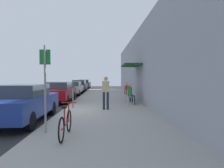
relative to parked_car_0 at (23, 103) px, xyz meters
The scene contains 18 objects.
ground_plane 2.28m from the parked_car_0, 59.23° to the left, with size 60.00×60.00×0.00m, color #2D2D30.
sidewalk_slab 5.15m from the parked_car_0, 48.95° to the left, with size 4.50×32.00×0.12m, color #9E9B93.
building_facade 7.15m from the parked_car_0, 33.89° to the left, with size 1.40×32.00×5.13m.
parked_car_0 is the anchor object (origin of this frame).
parked_car_1 6.25m from the parked_car_0, 90.00° to the left, with size 1.80×4.40×1.44m.
parked_car_2 12.18m from the parked_car_0, 90.00° to the left, with size 1.80×4.40×1.33m.
parked_car_3 17.39m from the parked_car_0, 90.00° to the left, with size 1.80×4.40×1.43m.
parked_car_4 23.56m from the parked_car_0, 90.00° to the left, with size 1.80×4.40×1.43m.
parking_meter 3.12m from the parked_car_0, 60.21° to the left, with size 0.12×0.10×1.32m.
street_sign 2.68m from the parked_car_0, 53.62° to the right, with size 0.32×0.06×2.60m.
bicycle_0 3.30m from the parked_car_0, 48.53° to the right, with size 0.46×1.71×0.90m.
cafe_chair_0 6.28m from the parked_car_0, 40.09° to the left, with size 0.54×0.54×0.87m.
seated_patron_0 6.32m from the parked_car_0, 39.63° to the left, with size 0.50×0.45×1.29m.
cafe_chair_1 6.95m from the parked_car_0, 46.23° to the left, with size 0.53×0.53×0.87m.
seated_patron_1 6.98m from the parked_car_0, 45.80° to the left, with size 0.49×0.43×1.29m.
cafe_chair_2 7.57m from the parked_car_0, 50.55° to the left, with size 0.53×0.53×0.87m.
seated_patron_2 7.59m from the parked_car_0, 50.14° to the left, with size 0.49×0.44×1.29m.
pedestrian_standing 3.96m from the parked_car_0, 32.55° to the left, with size 0.36×0.22×1.70m.
Camera 1 is at (2.16, -9.76, 1.77)m, focal length 31.46 mm.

